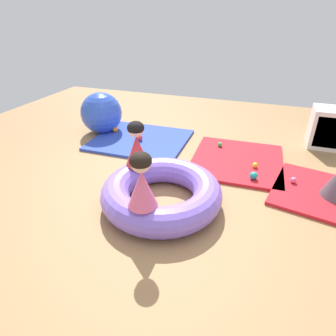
% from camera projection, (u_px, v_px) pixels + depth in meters
% --- Properties ---
extents(ground_plane, '(8.00, 8.00, 0.00)m').
position_uv_depth(ground_plane, '(168.00, 200.00, 2.98)').
color(ground_plane, '#9E7549').
extents(gym_mat_far_right, '(1.17, 1.26, 0.04)m').
position_uv_depth(gym_mat_far_right, '(237.00, 160.00, 3.72)').
color(gym_mat_far_right, red).
rests_on(gym_mat_far_right, ground).
extents(gym_mat_near_right, '(1.38, 1.21, 0.04)m').
position_uv_depth(gym_mat_near_right, '(141.00, 140.00, 4.32)').
color(gym_mat_near_right, '#2D47B7').
rests_on(gym_mat_near_right, ground).
extents(inflatable_cushion, '(1.21, 1.21, 0.29)m').
position_uv_depth(inflatable_cushion, '(161.00, 193.00, 2.85)').
color(inflatable_cushion, '#8466E0').
rests_on(inflatable_cushion, ground).
extents(child_in_red, '(0.26, 0.26, 0.49)m').
position_uv_depth(child_in_red, '(137.00, 144.00, 2.95)').
color(child_in_red, red).
rests_on(child_in_red, inflatable_cushion).
extents(child_in_pink, '(0.26, 0.26, 0.50)m').
position_uv_depth(child_in_pink, '(142.00, 181.00, 2.31)').
color(child_in_pink, '#E5608E').
rests_on(child_in_pink, inflatable_cushion).
extents(play_ball_pink, '(0.07, 0.07, 0.07)m').
position_uv_depth(play_ball_pink, '(293.00, 180.00, 3.19)').
color(play_ball_pink, pink).
rests_on(play_ball_pink, gym_mat_far_left).
extents(play_ball_red, '(0.09, 0.09, 0.09)m').
position_uv_depth(play_ball_red, '(140.00, 138.00, 4.22)').
color(play_ball_red, red).
rests_on(play_ball_red, gym_mat_near_right).
extents(play_ball_green, '(0.06, 0.06, 0.06)m').
position_uv_depth(play_ball_green, '(220.00, 144.00, 4.04)').
color(play_ball_green, green).
rests_on(play_ball_green, gym_mat_far_right).
extents(play_ball_teal, '(0.09, 0.09, 0.09)m').
position_uv_depth(play_ball_teal, '(254.00, 176.00, 3.25)').
color(play_ball_teal, teal).
rests_on(play_ball_teal, gym_mat_far_right).
extents(play_ball_orange, '(0.10, 0.10, 0.10)m').
position_uv_depth(play_ball_orange, '(115.00, 129.00, 4.52)').
color(play_ball_orange, orange).
rests_on(play_ball_orange, gym_mat_near_right).
extents(play_ball_yellow, '(0.07, 0.07, 0.07)m').
position_uv_depth(play_ball_yellow, '(255.00, 165.00, 3.50)').
color(play_ball_yellow, yellow).
rests_on(play_ball_yellow, gym_mat_far_right).
extents(exercise_ball_large, '(0.64, 0.64, 0.64)m').
position_uv_depth(exercise_ball_large, '(101.00, 113.00, 4.49)').
color(exercise_ball_large, blue).
rests_on(exercise_ball_large, ground).
extents(storage_cube, '(0.44, 0.44, 0.56)m').
position_uv_depth(storage_cube, '(327.00, 128.00, 4.03)').
color(storage_cube, silver).
rests_on(storage_cube, ground).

